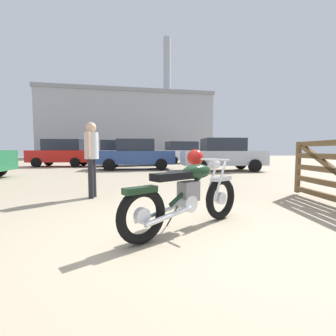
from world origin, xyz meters
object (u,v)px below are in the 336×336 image
object	(u,v)px
red_hatchback_near	(62,153)
white_estate_far	(183,152)
vintage_motorcycle	(189,192)
pale_sedan_back	(136,154)
bystander	(92,152)
blue_hatchback_right	(222,155)
silver_sedan_mid	(129,152)

from	to	relation	value
red_hatchback_near	white_estate_far	size ratio (longest dim) A/B	1.01
vintage_motorcycle	white_estate_far	bearing A→B (deg)	45.85
white_estate_far	pale_sedan_back	distance (m)	6.95
white_estate_far	red_hatchback_near	bearing A→B (deg)	-173.49
bystander	blue_hatchback_right	distance (m)	8.23
bystander	red_hatchback_near	distance (m)	11.51
white_estate_far	pale_sedan_back	size ratio (longest dim) A/B	0.93
silver_sedan_mid	white_estate_far	size ratio (longest dim) A/B	1.20
bystander	white_estate_far	bearing A→B (deg)	-102.08
silver_sedan_mid	pale_sedan_back	bearing A→B (deg)	-92.36
blue_hatchback_right	bystander	bearing A→B (deg)	51.76
red_hatchback_near	blue_hatchback_right	world-z (taller)	red_hatchback_near
bystander	pale_sedan_back	size ratio (longest dim) A/B	0.38
bystander	red_hatchback_near	world-z (taller)	red_hatchback_near
pale_sedan_back	red_hatchback_near	bearing A→B (deg)	149.42
vintage_motorcycle	blue_hatchback_right	distance (m)	9.27
red_hatchback_near	pale_sedan_back	xyz separation A→B (m)	(4.61, -3.42, -0.08)
bystander	pale_sedan_back	bearing A→B (deg)	-89.39
vintage_motorcycle	pale_sedan_back	bearing A→B (deg)	61.29
red_hatchback_near	white_estate_far	bearing A→B (deg)	-157.48
red_hatchback_near	blue_hatchback_right	size ratio (longest dim) A/B	0.94
pale_sedan_back	white_estate_far	bearing A→B (deg)	58.04
red_hatchback_near	bystander	bearing A→B (deg)	115.22
silver_sedan_mid	blue_hatchback_right	size ratio (longest dim) A/B	1.11
silver_sedan_mid	blue_hatchback_right	bearing A→B (deg)	-55.53
blue_hatchback_right	pale_sedan_back	size ratio (longest dim) A/B	1.00
vintage_motorcycle	bystander	distance (m)	2.86
silver_sedan_mid	blue_hatchback_right	world-z (taller)	silver_sedan_mid
bystander	pale_sedan_back	xyz separation A→B (m)	(1.48, 7.66, -0.18)
pale_sedan_back	silver_sedan_mid	bearing A→B (deg)	100.31
silver_sedan_mid	white_estate_far	distance (m)	4.98
blue_hatchback_right	pale_sedan_back	xyz separation A→B (m)	(-4.33, 1.84, 0.00)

